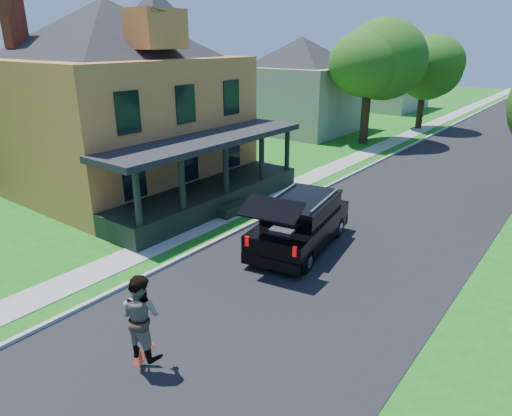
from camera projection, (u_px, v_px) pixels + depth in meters
The scene contains 13 objects.
ground at pixel (244, 325), 11.87m from camera, with size 140.00×140.00×0.00m, color #156514.
street at pixel (458, 166), 26.77m from camera, with size 8.00×120.00×0.02m, color black.
curb at pixel (391, 156), 29.07m from camera, with size 0.15×120.00×0.12m, color #A4A39F.
sidewalk at pixel (368, 153), 29.96m from camera, with size 1.30×120.00×0.03m, color gray.
front_walk at pixel (168, 195), 21.75m from camera, with size 6.50×1.20×0.03m, color gray.
main_house at pixel (114, 85), 21.92m from camera, with size 15.56×15.56×10.10m.
neighbor_house_mid at pixel (301, 77), 35.98m from camera, with size 12.78×12.78×8.30m.
neighbor_house_far at pixel (382, 68), 47.89m from camera, with size 12.78×12.78×8.30m.
black_suv at pixel (300, 223), 15.97m from camera, with size 2.82×5.52×2.45m.
skateboarder at pixel (141, 316), 9.84m from camera, with size 1.04×0.86×1.96m.
skateboard at pixel (143, 355), 10.30m from camera, with size 0.47×0.36×0.70m.
tree_left_mid at pixel (370, 53), 30.63m from camera, with size 6.14×5.90×9.16m.
tree_left_far at pixel (425, 65), 36.39m from camera, with size 6.13×5.89×7.78m.
Camera 1 is at (6.36, -7.81, 6.99)m, focal length 32.00 mm.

